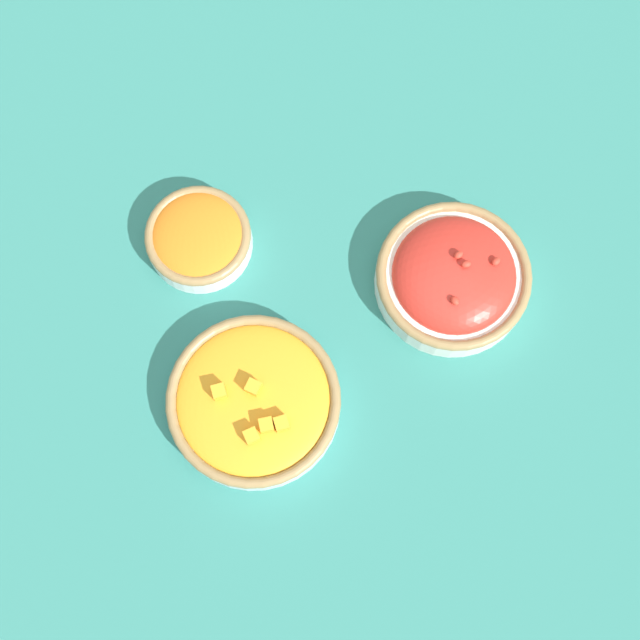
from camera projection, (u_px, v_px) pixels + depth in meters
name	position (u px, v px, depth m)	size (l,w,h in m)	color
ground_plane	(320.00, 327.00, 1.03)	(3.00, 3.00, 0.00)	#337F75
bowl_squash	(254.00, 401.00, 0.99)	(0.19, 0.19, 0.06)	silver
bowl_cherry_tomatoes	(453.00, 276.00, 1.02)	(0.18, 0.18, 0.07)	silver
bowl_carrots	(199.00, 238.00, 1.04)	(0.12, 0.12, 0.04)	white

